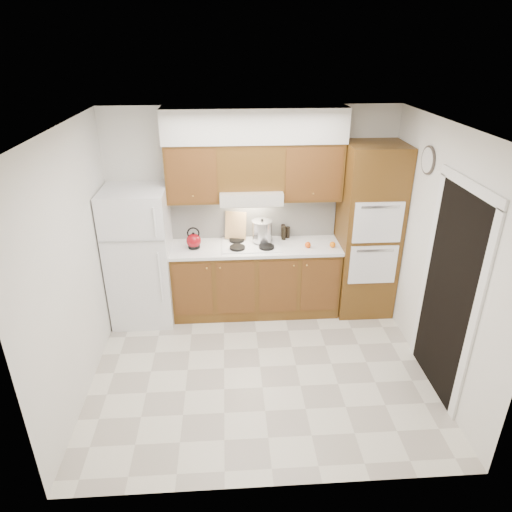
{
  "coord_description": "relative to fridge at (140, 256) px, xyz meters",
  "views": [
    {
      "loc": [
        -0.31,
        -4.02,
        3.29
      ],
      "look_at": [
        -0.02,
        0.45,
        1.15
      ],
      "focal_mm": 32.0,
      "sensor_mm": 36.0,
      "label": 1
    }
  ],
  "objects": [
    {
      "name": "range_hood",
      "position": [
        1.38,
        0.13,
        0.71
      ],
      "size": [
        0.75,
        0.45,
        0.15
      ],
      "primitive_type": "cube",
      "color": "silver",
      "rests_on": "wall_back"
    },
    {
      "name": "doorway",
      "position": [
        3.19,
        -1.49,
        0.19
      ],
      "size": [
        0.02,
        0.9,
        2.1
      ],
      "primitive_type": "cube",
      "color": "black",
      "rests_on": "floor"
    },
    {
      "name": "backsplash",
      "position": [
        1.43,
        0.34,
        0.36
      ],
      "size": [
        2.11,
        0.03,
        0.56
      ],
      "primitive_type": "cube",
      "color": "white",
      "rests_on": "countertop"
    },
    {
      "name": "kettle",
      "position": [
        0.67,
        0.02,
        0.18
      ],
      "size": [
        0.21,
        0.21,
        0.18
      ],
      "primitive_type": "sphere",
      "rotation": [
        0.0,
        0.0,
        -0.14
      ],
      "color": "maroon",
      "rests_on": "countertop"
    },
    {
      "name": "wall_right",
      "position": [
        3.21,
        -1.14,
        0.44
      ],
      "size": [
        0.02,
        3.0,
        2.6
      ],
      "primitive_type": "cube",
      "color": "white",
      "rests_on": "floor"
    },
    {
      "name": "condiment_c",
      "position": [
        1.87,
        0.28,
        0.15
      ],
      "size": [
        0.07,
        0.07,
        0.15
      ],
      "primitive_type": "cylinder",
      "rotation": [
        0.0,
        0.0,
        0.4
      ],
      "color": "black",
      "rests_on": "countertop"
    },
    {
      "name": "orange_far",
      "position": [
        2.08,
        -0.05,
        0.12
      ],
      "size": [
        0.08,
        0.08,
        0.07
      ],
      "primitive_type": "sphere",
      "rotation": [
        0.0,
        0.0,
        0.04
      ],
      "color": "#FF570D",
      "rests_on": "countertop"
    },
    {
      "name": "fridge",
      "position": [
        0.0,
        0.0,
        0.0
      ],
      "size": [
        0.75,
        0.72,
        1.72
      ],
      "primitive_type": "cube",
      "color": "white",
      "rests_on": "floor"
    },
    {
      "name": "oven_cabinet",
      "position": [
        2.85,
        0.03,
        0.24
      ],
      "size": [
        0.7,
        0.65,
        2.2
      ],
      "primitive_type": "cube",
      "color": "brown",
      "rests_on": "floor"
    },
    {
      "name": "upper_cab_over_hood",
      "position": [
        1.38,
        0.19,
        1.06
      ],
      "size": [
        0.75,
        0.33,
        0.55
      ],
      "primitive_type": "cube",
      "color": "brown",
      "rests_on": "range_hood"
    },
    {
      "name": "countertop",
      "position": [
        1.43,
        0.05,
        0.06
      ],
      "size": [
        2.13,
        0.62,
        0.04
      ],
      "primitive_type": "cube",
      "color": "white",
      "rests_on": "base_cabinets"
    },
    {
      "name": "upper_cab_left",
      "position": [
        0.69,
        0.19,
        0.99
      ],
      "size": [
        0.63,
        0.33,
        0.7
      ],
      "primitive_type": "cube",
      "color": "brown",
      "rests_on": "wall_back"
    },
    {
      "name": "condiment_b",
      "position": [
        1.81,
        0.23,
        0.17
      ],
      "size": [
        0.07,
        0.07,
        0.18
      ],
      "primitive_type": "cylinder",
      "rotation": [
        0.0,
        0.0,
        0.28
      ],
      "color": "black",
      "rests_on": "countertop"
    },
    {
      "name": "wall_back",
      "position": [
        1.41,
        0.36,
        0.44
      ],
      "size": [
        3.6,
        0.02,
        2.6
      ],
      "primitive_type": "cube",
      "color": "white",
      "rests_on": "floor"
    },
    {
      "name": "cutting_board",
      "position": [
        1.19,
        0.25,
        0.28
      ],
      "size": [
        0.28,
        0.15,
        0.35
      ],
      "primitive_type": "cube",
      "rotation": [
        -0.21,
        0.0,
        -0.24
      ],
      "color": "#DEB371",
      "rests_on": "countertop"
    },
    {
      "name": "wall_clock",
      "position": [
        3.19,
        -0.59,
        1.29
      ],
      "size": [
        0.02,
        0.3,
        0.3
      ],
      "primitive_type": "cylinder",
      "rotation": [
        0.0,
        1.57,
        0.0
      ],
      "color": "#3F3833",
      "rests_on": "wall_right"
    },
    {
      "name": "floor",
      "position": [
        1.41,
        -1.14,
        -0.86
      ],
      "size": [
        3.6,
        3.6,
        0.0
      ],
      "primitive_type": "plane",
      "color": "beige",
      "rests_on": "ground"
    },
    {
      "name": "ceiling",
      "position": [
        1.41,
        -1.14,
        1.74
      ],
      "size": [
        3.6,
        3.6,
        0.0
      ],
      "primitive_type": "plane",
      "color": "white",
      "rests_on": "wall_back"
    },
    {
      "name": "stock_pot",
      "position": [
        1.52,
        0.14,
        0.24
      ],
      "size": [
        0.26,
        0.26,
        0.26
      ],
      "primitive_type": "cylinder",
      "rotation": [
        0.0,
        0.0,
        -0.07
      ],
      "color": "silver",
      "rests_on": "cooktop"
    },
    {
      "name": "upper_cab_right",
      "position": [
        2.12,
        0.19,
        0.99
      ],
      "size": [
        0.73,
        0.33,
        0.7
      ],
      "primitive_type": "cube",
      "color": "brown",
      "rests_on": "wall_back"
    },
    {
      "name": "wall_left",
      "position": [
        -0.4,
        -1.14,
        0.44
      ],
      "size": [
        0.02,
        3.0,
        2.6
      ],
      "primitive_type": "cube",
      "color": "white",
      "rests_on": "floor"
    },
    {
      "name": "orange_near",
      "position": [
        2.39,
        -0.06,
        0.12
      ],
      "size": [
        0.08,
        0.08,
        0.07
      ],
      "primitive_type": "sphere",
      "rotation": [
        0.0,
        0.0,
        -0.13
      ],
      "color": "orange",
      "rests_on": "countertop"
    },
    {
      "name": "base_cabinets",
      "position": [
        1.43,
        0.06,
        -0.41
      ],
      "size": [
        2.11,
        0.6,
        0.9
      ],
      "primitive_type": "cube",
      "color": "brown",
      "rests_on": "floor"
    },
    {
      "name": "soffit",
      "position": [
        1.43,
        0.18,
        1.54
      ],
      "size": [
        2.13,
        0.36,
        0.4
      ],
      "primitive_type": "cube",
      "color": "silver",
      "rests_on": "wall_back"
    },
    {
      "name": "cooktop",
      "position": [
        1.38,
        0.07,
        0.09
      ],
      "size": [
        0.74,
        0.5,
        0.01
      ],
      "primitive_type": "cube",
      "color": "white",
      "rests_on": "countertop"
    },
    {
      "name": "condiment_a",
      "position": [
        1.8,
        0.29,
        0.17
      ],
      "size": [
        0.06,
        0.06,
        0.18
      ],
      "primitive_type": "cylinder",
      "rotation": [
        0.0,
        0.0,
        0.36
      ],
      "color": "black",
      "rests_on": "countertop"
    }
  ]
}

